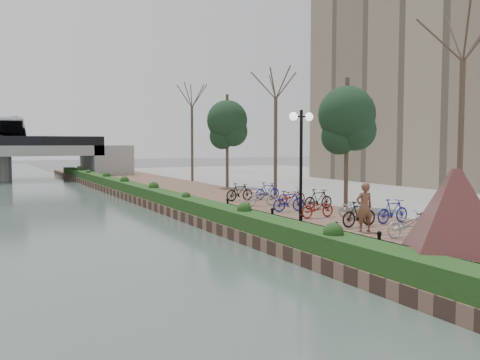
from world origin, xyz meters
TOP-DOWN VIEW (x-y plane):
  - ground at (0.00, 0.00)m, footprint 220.00×220.00m
  - promenade at (4.00, 17.50)m, footprint 8.00×75.00m
  - inland_pavement at (20.00, 17.50)m, footprint 24.00×75.00m
  - hedge at (0.60, 20.00)m, footprint 1.10×56.00m
  - chain_fence at (1.40, 2.00)m, footprint 0.10×14.10m
  - granite_monument at (2.13, -2.99)m, footprint 4.13×4.13m
  - lamppost at (2.39, 4.55)m, footprint 1.02×0.32m
  - motorcycle at (3.65, -1.31)m, footprint 0.67×1.86m
  - pedestrian at (4.00, 2.77)m, footprint 0.73×0.54m
  - bicycle_parking at (5.50, 7.65)m, footprint 2.40×14.69m
  - street_trees at (8.00, 12.68)m, footprint 3.20×37.12m

SIDE VIEW (x-z plane):
  - ground at x=0.00m, z-range 0.00..0.00m
  - promenade at x=4.00m, z-range 0.00..0.50m
  - inland_pavement at x=20.00m, z-range 0.00..0.50m
  - hedge at x=0.60m, z-range 0.50..1.10m
  - chain_fence at x=1.40m, z-range 0.50..1.20m
  - bicycle_parking at x=5.50m, z-range 0.47..1.47m
  - motorcycle at x=3.65m, z-range 0.50..1.65m
  - pedestrian at x=4.00m, z-range 0.50..2.32m
  - granite_monument at x=2.13m, z-range 0.52..3.13m
  - street_trees at x=8.00m, z-range 0.29..7.09m
  - lamppost at x=2.39m, z-range 1.53..6.04m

